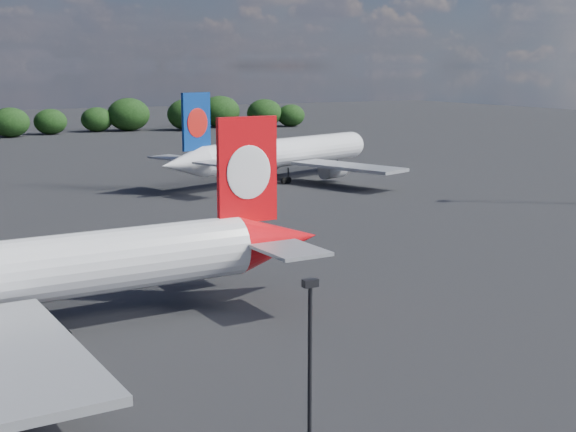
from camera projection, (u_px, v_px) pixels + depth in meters
name	position (u px, v px, depth m)	size (l,w,h in m)	color
qantas_airliner	(31.00, 273.00, 52.30)	(42.54, 40.42, 13.89)	white
china_southern_airliner	(277.00, 154.00, 122.73)	(41.66, 40.03, 13.97)	white
apron_lamp_post	(310.00, 397.00, 29.05)	(0.55, 0.30, 10.12)	black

